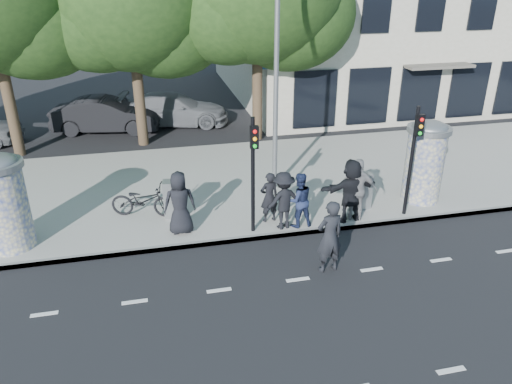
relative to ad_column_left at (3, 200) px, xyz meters
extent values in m
plane|color=black|center=(7.20, -4.50, -1.54)|extent=(120.00, 120.00, 0.00)
cube|color=gray|center=(7.20, 3.00, -1.46)|extent=(40.00, 8.00, 0.15)
cube|color=slate|center=(7.20, -0.95, -1.46)|extent=(40.00, 0.10, 0.16)
cube|color=silver|center=(7.20, -3.10, -1.53)|extent=(32.00, 0.12, 0.01)
cylinder|color=beige|center=(0.00, 0.00, -0.24)|extent=(1.20, 1.20, 2.30)
cylinder|color=beige|center=(12.40, 0.20, -0.24)|extent=(1.20, 1.20, 2.30)
cylinder|color=slate|center=(12.40, 0.20, 0.99)|extent=(1.36, 1.36, 0.16)
ellipsoid|color=slate|center=(12.40, 0.20, 1.07)|extent=(1.10, 1.10, 0.38)
cylinder|color=black|center=(6.60, -0.65, 0.31)|extent=(0.11, 0.11, 3.40)
cube|color=black|center=(6.60, -0.83, 1.51)|extent=(0.22, 0.14, 0.62)
cylinder|color=black|center=(11.40, -0.65, 0.31)|extent=(0.11, 0.11, 3.40)
cube|color=black|center=(11.40, -0.83, 1.51)|extent=(0.22, 0.14, 0.62)
cylinder|color=slate|center=(8.00, 2.20, 2.61)|extent=(0.16, 0.16, 8.00)
cylinder|color=#38281C|center=(-1.30, 8.00, 0.82)|extent=(0.44, 0.44, 4.73)
cylinder|color=#38281C|center=(3.70, 8.20, 0.67)|extent=(0.44, 0.44, 4.41)
cylinder|color=#38281C|center=(8.70, 7.80, 0.76)|extent=(0.44, 0.44, 4.59)
cube|color=black|center=(19.20, 7.95, 0.06)|extent=(18.00, 0.10, 2.60)
cube|color=#59544C|center=(17.20, 7.60, 1.36)|extent=(3.20, 0.90, 0.12)
cube|color=#194C8C|center=(9.70, 7.95, 1.66)|extent=(1.60, 0.06, 0.30)
imported|color=black|center=(4.57, -0.27, -0.46)|extent=(0.92, 0.61, 1.86)
imported|color=black|center=(7.20, -0.16, -0.61)|extent=(0.62, 0.46, 1.56)
imported|color=#1B2445|center=(7.96, -0.65, -0.55)|extent=(0.85, 0.69, 1.67)
imported|color=black|center=(7.49, -0.65, -0.52)|extent=(1.24, 0.87, 1.74)
imported|color=gray|center=(9.78, -0.65, -0.42)|extent=(1.29, 1.00, 1.94)
imported|color=black|center=(9.56, -0.65, -0.41)|extent=(1.87, 0.86, 1.95)
imported|color=black|center=(8.08, -2.85, -0.55)|extent=(0.79, 0.59, 1.97)
imported|color=black|center=(3.55, 1.01, -0.87)|extent=(1.25, 2.09, 1.04)
cube|color=gray|center=(4.45, 0.75, -0.80)|extent=(0.61, 0.48, 1.18)
cube|color=gray|center=(10.25, 0.05, -0.81)|extent=(0.60, 0.47, 1.16)
imported|color=black|center=(2.12, 10.38, -0.74)|extent=(2.54, 5.08, 1.60)
imported|color=slate|center=(5.25, 10.83, -0.78)|extent=(3.15, 5.54, 1.51)
camera|label=1|loc=(3.83, -13.01, 5.72)|focal=35.00mm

